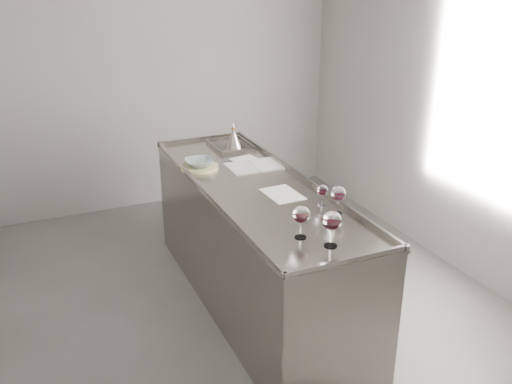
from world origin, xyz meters
name	(u,v)px	position (x,y,z in m)	size (l,w,h in m)	color
room_shell	(198,143)	(0.00, 0.00, 1.40)	(4.54, 5.04, 2.84)	#53514E
counter	(256,246)	(0.50, 0.30, 0.47)	(0.77, 2.42, 0.97)	gray
wine_glass_left	(301,215)	(0.41, -0.53, 1.08)	(0.10, 0.10, 0.19)	white
wine_glass_middle	(332,221)	(0.52, -0.69, 1.09)	(0.11, 0.11, 0.21)	white
wine_glass_right	(338,194)	(0.78, -0.33, 1.07)	(0.09, 0.09, 0.18)	white
wine_glass_small	(323,191)	(0.75, -0.18, 1.04)	(0.07, 0.07, 0.14)	white
notebook	(254,166)	(0.65, 0.67, 0.95)	(0.40, 0.29, 0.02)	white
loose_paper_top	(249,161)	(0.66, 0.80, 0.94)	(0.20, 0.29, 0.00)	white
loose_paper_under	(283,194)	(0.60, 0.08, 0.94)	(0.21, 0.30, 0.00)	white
trivet	(199,167)	(0.26, 0.81, 0.95)	(0.29, 0.29, 0.02)	#D4C889
ceramic_bowl	(199,163)	(0.26, 0.81, 0.99)	(0.21, 0.21, 0.05)	#8999A0
wine_funnel	(233,140)	(0.68, 1.17, 1.01)	(0.15, 0.15, 0.22)	#AEA59B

